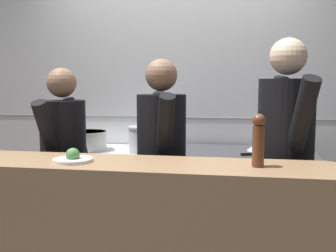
# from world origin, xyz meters

# --- Properties ---
(wall_back_tiled) EXTENTS (8.00, 0.06, 2.60)m
(wall_back_tiled) POSITION_xyz_m (0.00, 1.34, 1.30)
(wall_back_tiled) COLOR white
(wall_back_tiled) RESTS_ON ground_plane
(oven_range) EXTENTS (0.93, 0.71, 0.89)m
(oven_range) POSITION_xyz_m (-0.49, 0.94, 0.45)
(oven_range) COLOR maroon
(oven_range) RESTS_ON ground_plane
(prep_counter) EXTENTS (1.15, 0.65, 0.92)m
(prep_counter) POSITION_xyz_m (0.61, 0.94, 0.46)
(prep_counter) COLOR #38383D
(prep_counter) RESTS_ON ground_plane
(stock_pot) EXTENTS (0.34, 0.34, 0.17)m
(stock_pot) POSITION_xyz_m (-0.72, 0.93, 0.98)
(stock_pot) COLOR beige
(stock_pot) RESTS_ON oven_range
(sauce_pot) EXTENTS (0.30, 0.30, 0.22)m
(sauce_pot) POSITION_xyz_m (-0.21, 0.92, 1.01)
(sauce_pot) COLOR #B7BABF
(sauce_pot) RESTS_ON oven_range
(mixing_bowl_steel) EXTENTS (0.26, 0.26, 0.10)m
(mixing_bowl_steel) POSITION_xyz_m (0.77, 0.99, 0.97)
(mixing_bowl_steel) COLOR #B7BABF
(mixing_bowl_steel) RESTS_ON prep_counter
(chefs_knife) EXTENTS (0.33, 0.14, 0.02)m
(chefs_knife) POSITION_xyz_m (0.72, 0.78, 0.92)
(chefs_knife) COLOR #B7BABF
(chefs_knife) RESTS_ON prep_counter
(plated_dish_main) EXTENTS (0.22, 0.22, 0.08)m
(plated_dish_main) POSITION_xyz_m (-0.35, -0.26, 1.06)
(plated_dish_main) COLOR white
(plated_dish_main) RESTS_ON pass_counter
(pepper_mill) EXTENTS (0.07, 0.07, 0.28)m
(pepper_mill) POSITION_xyz_m (0.66, -0.23, 1.19)
(pepper_mill) COLOR brown
(pepper_mill) RESTS_ON pass_counter
(chef_head_cook) EXTENTS (0.35, 0.69, 1.58)m
(chef_head_cook) POSITION_xyz_m (-0.67, 0.32, 0.88)
(chef_head_cook) COLOR black
(chef_head_cook) RESTS_ON ground_plane
(chef_sous) EXTENTS (0.42, 0.71, 1.64)m
(chef_sous) POSITION_xyz_m (0.04, 0.31, 0.91)
(chef_sous) COLOR black
(chef_sous) RESTS_ON ground_plane
(chef_line) EXTENTS (0.44, 0.76, 1.76)m
(chef_line) POSITION_xyz_m (0.86, 0.29, 0.98)
(chef_line) COLOR black
(chef_line) RESTS_ON ground_plane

